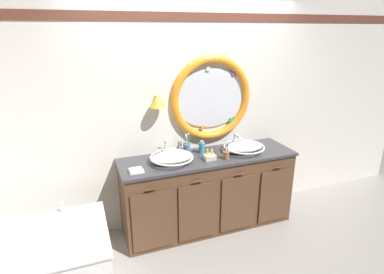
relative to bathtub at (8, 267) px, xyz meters
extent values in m
plane|color=gray|center=(1.88, 0.15, -0.33)|extent=(14.00, 14.00, 0.00)
cube|color=silver|center=(1.88, 0.74, 0.97)|extent=(6.40, 0.08, 2.60)
cube|color=brown|center=(1.88, 0.69, 1.99)|extent=(6.27, 0.01, 0.09)
ellipsoid|color=silver|center=(2.13, 0.68, 1.13)|extent=(0.88, 0.02, 0.68)
torus|color=orange|center=(2.13, 0.68, 1.13)|extent=(0.97, 0.09, 0.97)
cube|color=green|center=(2.56, 0.67, 1.15)|extent=(0.05, 0.01, 0.05)
cube|color=purple|center=(2.39, 0.67, 1.40)|extent=(0.05, 0.01, 0.05)
cube|color=silver|center=(2.08, 0.67, 1.46)|extent=(0.05, 0.01, 0.05)
cube|color=#2866B7|center=(1.71, 0.67, 1.24)|extent=(0.04, 0.01, 0.04)
cube|color=silver|center=(1.73, 0.67, 0.98)|extent=(0.05, 0.01, 0.05)
cube|color=orange|center=(2.02, 0.67, 0.80)|extent=(0.05, 0.01, 0.05)
cube|color=green|center=(2.38, 0.67, 0.85)|extent=(0.05, 0.01, 0.05)
cylinder|color=#4C3823|center=(1.48, 0.65, 1.19)|extent=(0.02, 0.09, 0.02)
cone|color=gold|center=(1.48, 0.60, 1.17)|extent=(0.17, 0.17, 0.14)
cube|color=brown|center=(1.99, 0.42, 0.10)|extent=(1.93, 0.55, 0.85)
cube|color=#38383D|center=(1.99, 0.42, 0.54)|extent=(1.97, 0.59, 0.03)
cube|color=#38383D|center=(1.99, 0.69, 0.46)|extent=(1.93, 0.02, 0.11)
cube|color=brown|center=(1.26, 0.13, 0.05)|extent=(0.41, 0.02, 0.64)
cylinder|color=#422D1E|center=(1.26, 0.12, 0.42)|extent=(0.10, 0.01, 0.01)
cube|color=brown|center=(1.74, 0.13, 0.05)|extent=(0.41, 0.02, 0.64)
cylinder|color=#422D1E|center=(1.74, 0.12, 0.42)|extent=(0.10, 0.01, 0.01)
cube|color=brown|center=(2.23, 0.13, 0.05)|extent=(0.41, 0.02, 0.64)
cylinder|color=#422D1E|center=(2.23, 0.12, 0.42)|extent=(0.10, 0.01, 0.01)
cube|color=brown|center=(2.71, 0.13, 0.05)|extent=(0.41, 0.02, 0.64)
cylinder|color=#422D1E|center=(2.71, 0.12, 0.42)|extent=(0.10, 0.01, 0.01)
cube|color=white|center=(0.00, 0.00, -0.06)|extent=(1.61, 0.85, 0.53)
ellipsoid|color=white|center=(0.00, 0.00, 0.16)|extent=(1.32, 0.67, 0.28)
cube|color=white|center=(0.00, 0.00, 0.20)|extent=(1.64, 0.88, 0.02)
cylinder|color=silver|center=(0.44, 0.37, 0.26)|extent=(0.04, 0.04, 0.11)
cylinder|color=silver|center=(0.00, 0.00, 0.16)|extent=(0.04, 0.04, 0.01)
ellipsoid|color=white|center=(1.56, 0.39, 0.61)|extent=(0.44, 0.28, 0.11)
torus|color=white|center=(1.56, 0.39, 0.61)|extent=(0.46, 0.46, 0.02)
cylinder|color=silver|center=(1.56, 0.39, 0.61)|extent=(0.03, 0.03, 0.01)
ellipsoid|color=white|center=(2.41, 0.39, 0.61)|extent=(0.45, 0.27, 0.11)
torus|color=white|center=(2.41, 0.39, 0.61)|extent=(0.47, 0.47, 0.02)
cylinder|color=silver|center=(2.41, 0.39, 0.61)|extent=(0.03, 0.03, 0.01)
cylinder|color=silver|center=(1.56, 0.62, 0.56)|extent=(0.05, 0.05, 0.02)
cylinder|color=silver|center=(1.56, 0.62, 0.64)|extent=(0.02, 0.02, 0.14)
sphere|color=silver|center=(1.56, 0.62, 0.71)|extent=(0.03, 0.03, 0.03)
cylinder|color=silver|center=(1.56, 0.57, 0.71)|extent=(0.02, 0.09, 0.02)
cylinder|color=silver|center=(1.48, 0.62, 0.58)|extent=(0.04, 0.04, 0.06)
cylinder|color=silver|center=(1.64, 0.62, 0.58)|extent=(0.04, 0.04, 0.06)
cube|color=silver|center=(1.48, 0.62, 0.62)|extent=(0.05, 0.01, 0.01)
cube|color=silver|center=(1.64, 0.62, 0.62)|extent=(0.05, 0.01, 0.01)
cylinder|color=silver|center=(2.41, 0.62, 0.56)|extent=(0.05, 0.05, 0.02)
cylinder|color=silver|center=(2.41, 0.62, 0.63)|extent=(0.02, 0.02, 0.11)
sphere|color=silver|center=(2.41, 0.62, 0.69)|extent=(0.03, 0.03, 0.03)
cylinder|color=silver|center=(2.41, 0.56, 0.69)|extent=(0.02, 0.12, 0.02)
cylinder|color=silver|center=(2.33, 0.62, 0.58)|extent=(0.04, 0.04, 0.06)
cylinder|color=silver|center=(2.50, 0.62, 0.58)|extent=(0.04, 0.04, 0.06)
cube|color=silver|center=(2.33, 0.62, 0.62)|extent=(0.05, 0.01, 0.01)
cube|color=silver|center=(2.50, 0.62, 0.62)|extent=(0.05, 0.01, 0.01)
cylinder|color=slate|center=(1.80, 0.61, 0.60)|extent=(0.08, 0.08, 0.09)
torus|color=slate|center=(1.80, 0.61, 0.64)|extent=(0.09, 0.09, 0.01)
cylinder|color=green|center=(1.82, 0.61, 0.66)|extent=(0.03, 0.01, 0.19)
cube|color=white|center=(1.82, 0.61, 0.76)|extent=(0.02, 0.02, 0.02)
cylinder|color=blue|center=(1.79, 0.62, 0.65)|extent=(0.02, 0.03, 0.18)
cube|color=white|center=(1.79, 0.62, 0.76)|extent=(0.02, 0.02, 0.02)
cylinder|color=yellow|center=(1.79, 0.60, 0.65)|extent=(0.02, 0.03, 0.17)
cube|color=white|center=(1.79, 0.60, 0.74)|extent=(0.02, 0.02, 0.02)
cylinder|color=#996647|center=(2.13, 0.27, 0.59)|extent=(0.07, 0.07, 0.08)
torus|color=#996647|center=(2.13, 0.27, 0.64)|extent=(0.08, 0.08, 0.01)
cylinder|color=#19ADB2|center=(2.15, 0.27, 0.65)|extent=(0.01, 0.02, 0.17)
cube|color=white|center=(2.15, 0.27, 0.74)|extent=(0.01, 0.02, 0.02)
cylinder|color=#E0383D|center=(2.12, 0.27, 0.64)|extent=(0.02, 0.02, 0.15)
cube|color=white|center=(2.12, 0.27, 0.73)|extent=(0.01, 0.02, 0.02)
cylinder|color=#388EBC|center=(1.95, 0.53, 0.61)|extent=(0.07, 0.07, 0.12)
cylinder|color=silver|center=(1.95, 0.53, 0.68)|extent=(0.04, 0.04, 0.02)
cylinder|color=silver|center=(1.95, 0.51, 0.70)|extent=(0.01, 0.04, 0.01)
cube|color=white|center=(1.16, 0.28, 0.56)|extent=(0.14, 0.12, 0.02)
cube|color=white|center=(1.16, 0.28, 0.57)|extent=(0.14, 0.12, 0.02)
cube|color=beige|center=(1.96, 0.32, 0.58)|extent=(0.12, 0.10, 0.05)
cylinder|color=yellow|center=(1.93, 0.32, 0.64)|extent=(0.02, 0.02, 0.06)
cylinder|color=yellow|center=(1.98, 0.32, 0.64)|extent=(0.02, 0.02, 0.06)
camera|label=1|loc=(0.69, -2.53, 1.88)|focal=29.43mm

